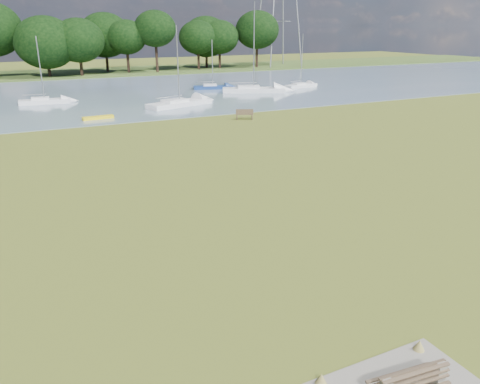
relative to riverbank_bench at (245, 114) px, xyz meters
name	(u,v)px	position (x,y,z in m)	size (l,w,h in m)	color
ground	(194,207)	(-12.17, -18.93, -0.51)	(220.00, 220.00, 0.00)	olive
river	(75,96)	(-12.17, 23.07, -0.51)	(220.00, 40.00, 0.10)	slate
far_bank	(51,75)	(-12.17, 53.07, -0.51)	(220.00, 20.00, 0.40)	#4C6626
riverbank_bench	(245,114)	(0.00, 0.00, 0.00)	(1.69, 1.10, 1.01)	brown
kayak	(98,118)	(-12.30, 6.05, -0.31)	(2.85, 0.67, 0.29)	yellow
sailboat_0	(212,86)	(5.87, 21.68, -0.05)	(5.47, 2.81, 6.47)	navy
sailboat_3	(179,102)	(-3.03, 9.92, 0.00)	(7.85, 4.55, 8.32)	white
sailboat_5	(301,85)	(17.80, 17.88, -0.05)	(5.42, 2.61, 7.24)	white
sailboat_6	(253,88)	(9.45, 16.48, 0.05)	(8.33, 5.34, 11.07)	white
sailboat_7	(44,100)	(-16.05, 18.12, -0.02)	(5.47, 1.93, 7.20)	white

